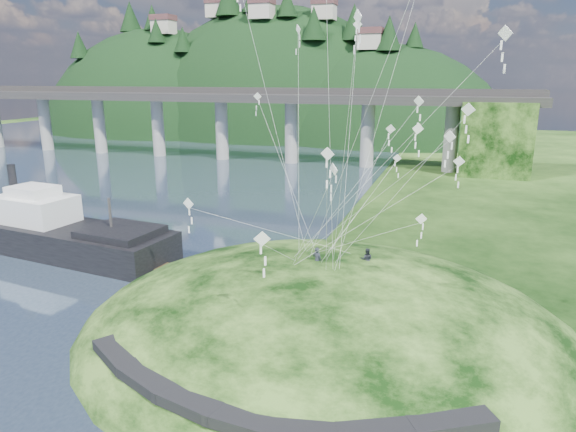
% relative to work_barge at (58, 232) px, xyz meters
% --- Properties ---
extents(ground, '(320.00, 320.00, 0.00)m').
position_rel_work_barge_xyz_m(ground, '(21.62, -9.90, -2.15)').
color(ground, black).
rests_on(ground, ground).
extents(grass_hill, '(36.00, 32.00, 13.00)m').
position_rel_work_barge_xyz_m(grass_hill, '(29.62, -7.90, -3.65)').
color(grass_hill, black).
rests_on(grass_hill, ground).
extents(footpath, '(22.29, 5.84, 0.83)m').
position_rel_work_barge_xyz_m(footpath, '(29.08, -19.64, -0.07)').
color(footpath, black).
rests_on(footpath, ground).
extents(bridge, '(160.00, 11.00, 15.00)m').
position_rel_work_barge_xyz_m(bridge, '(-4.84, 60.17, 7.55)').
color(bridge, '#2D2B2B').
rests_on(bridge, ground).
extents(far_ridge, '(153.00, 70.00, 94.50)m').
position_rel_work_barge_xyz_m(far_ridge, '(-21.96, 112.27, -9.59)').
color(far_ridge, black).
rests_on(far_ridge, ground).
extents(work_barge, '(25.13, 9.50, 8.58)m').
position_rel_work_barge_xyz_m(work_barge, '(0.00, 0.00, 0.00)').
color(work_barge, black).
rests_on(work_barge, ground).
extents(wooden_dock, '(12.60, 5.76, 0.90)m').
position_rel_work_barge_xyz_m(wooden_dock, '(15.46, -2.46, -1.75)').
color(wooden_dock, '#3B2918').
rests_on(wooden_dock, ground).
extents(kite_flyers, '(4.00, 2.13, 1.96)m').
position_rel_work_barge_xyz_m(kite_flyers, '(30.77, -6.35, 3.64)').
color(kite_flyers, '#272A34').
rests_on(kite_flyers, ground).
extents(kite_swarm, '(19.82, 17.37, 20.26)m').
position_rel_work_barge_xyz_m(kite_swarm, '(31.62, -7.39, 14.05)').
color(kite_swarm, white).
rests_on(kite_swarm, ground).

